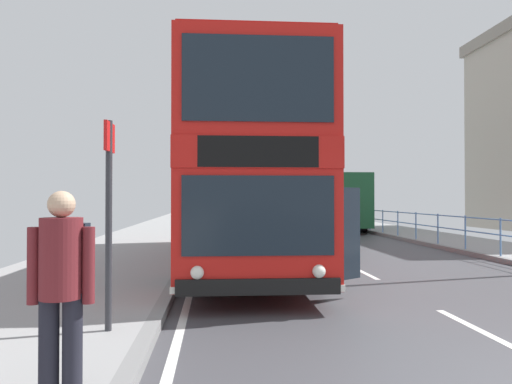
{
  "coord_description": "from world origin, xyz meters",
  "views": [
    {
      "loc": [
        -3.49,
        -3.54,
        1.74
      ],
      "look_at": [
        -2.52,
        7.7,
        1.9
      ],
      "focal_mm": 33.25,
      "sensor_mm": 36.0,
      "label": 1
    }
  ],
  "objects_px": {
    "pedestrian_with_backpack": "(63,276)",
    "bus_stop_sign_near": "(109,201)",
    "double_decker_bus_main": "(243,177)",
    "bare_tree_far_00": "(322,186)",
    "background_bus_far_lane": "(328,200)"
  },
  "relations": [
    {
      "from": "double_decker_bus_main",
      "to": "bare_tree_far_00",
      "type": "bearing_deg",
      "value": 73.22
    },
    {
      "from": "bus_stop_sign_near",
      "to": "bare_tree_far_00",
      "type": "distance_m",
      "value": 37.13
    },
    {
      "from": "pedestrian_with_backpack",
      "to": "bare_tree_far_00",
      "type": "relative_size",
      "value": 0.29
    },
    {
      "from": "pedestrian_with_backpack",
      "to": "bus_stop_sign_near",
      "type": "xyz_separation_m",
      "value": [
        -0.04,
        1.87,
        0.61
      ]
    },
    {
      "from": "bus_stop_sign_near",
      "to": "pedestrian_with_backpack",
      "type": "bearing_deg",
      "value": -88.8
    },
    {
      "from": "double_decker_bus_main",
      "to": "background_bus_far_lane",
      "type": "height_order",
      "value": "double_decker_bus_main"
    },
    {
      "from": "bus_stop_sign_near",
      "to": "bare_tree_far_00",
      "type": "xyz_separation_m",
      "value": [
        10.76,
        35.52,
        1.18
      ]
    },
    {
      "from": "pedestrian_with_backpack",
      "to": "bare_tree_far_00",
      "type": "bearing_deg",
      "value": 74.0
    },
    {
      "from": "pedestrian_with_backpack",
      "to": "bus_stop_sign_near",
      "type": "distance_m",
      "value": 1.97
    },
    {
      "from": "double_decker_bus_main",
      "to": "pedestrian_with_backpack",
      "type": "height_order",
      "value": "double_decker_bus_main"
    },
    {
      "from": "double_decker_bus_main",
      "to": "bare_tree_far_00",
      "type": "height_order",
      "value": "bare_tree_far_00"
    },
    {
      "from": "pedestrian_with_backpack",
      "to": "background_bus_far_lane",
      "type": "bearing_deg",
      "value": 71.29
    },
    {
      "from": "background_bus_far_lane",
      "to": "pedestrian_with_backpack",
      "type": "height_order",
      "value": "background_bus_far_lane"
    },
    {
      "from": "background_bus_far_lane",
      "to": "bare_tree_far_00",
      "type": "bearing_deg",
      "value": 78.28
    },
    {
      "from": "double_decker_bus_main",
      "to": "pedestrian_with_backpack",
      "type": "xyz_separation_m",
      "value": [
        -1.97,
        -8.38,
        -1.22
      ]
    }
  ]
}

